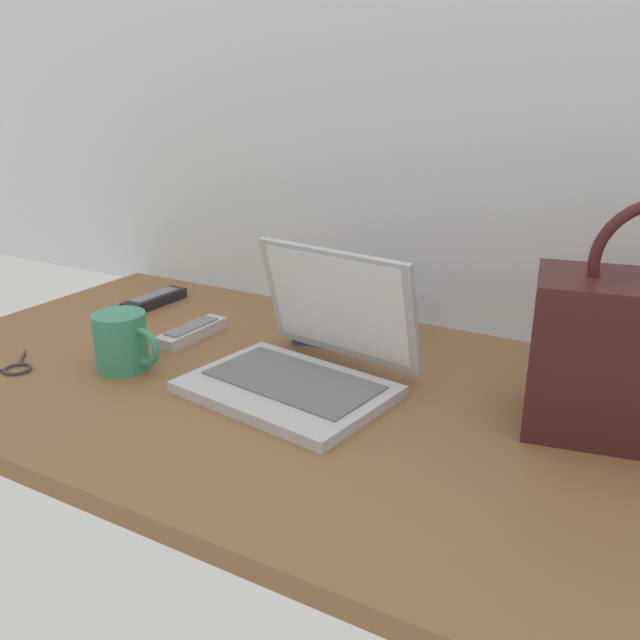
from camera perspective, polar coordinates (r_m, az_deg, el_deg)
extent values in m
cube|color=brown|center=(1.05, 1.90, -7.33)|extent=(1.60, 0.76, 0.03)
cube|color=#B2B5BA|center=(1.04, -2.89, -5.97)|extent=(0.34, 0.26, 0.02)
cube|color=slate|center=(1.05, -2.36, -5.18)|extent=(0.29, 0.18, 0.00)
cube|color=#B2B5BA|center=(1.10, 1.58, 1.38)|extent=(0.31, 0.10, 0.20)
cube|color=white|center=(1.10, 1.40, 1.38)|extent=(0.27, 0.08, 0.17)
cylinder|color=#338C66|center=(1.17, -16.78, -1.77)|extent=(0.09, 0.09, 0.10)
torus|color=#338C66|center=(1.14, -15.00, -2.25)|extent=(0.07, 0.01, 0.07)
cylinder|color=brown|center=(1.16, -16.99, 0.25)|extent=(0.08, 0.08, 0.00)
cube|color=black|center=(1.51, -14.07, 1.67)|extent=(0.05, 0.16, 0.02)
cube|color=slate|center=(1.50, -14.11, 2.12)|extent=(0.04, 0.12, 0.00)
cube|color=#B7B7B7|center=(1.29, -10.98, -1.06)|extent=(0.05, 0.16, 0.02)
cube|color=slate|center=(1.29, -11.01, -0.54)|extent=(0.04, 0.12, 0.00)
torus|color=#333338|center=(1.24, -24.64, -3.85)|extent=(0.07, 0.07, 0.01)
cube|color=#333338|center=(1.29, -24.28, -2.97)|extent=(0.04, 0.05, 0.00)
cube|color=#334C99|center=(1.29, 2.70, -0.67)|extent=(0.24, 0.21, 0.03)
cube|color=#3F7F4C|center=(1.28, 2.72, 0.25)|extent=(0.20, 0.17, 0.02)
cube|color=#8C4C8C|center=(1.28, 2.73, 1.17)|extent=(0.18, 0.16, 0.03)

